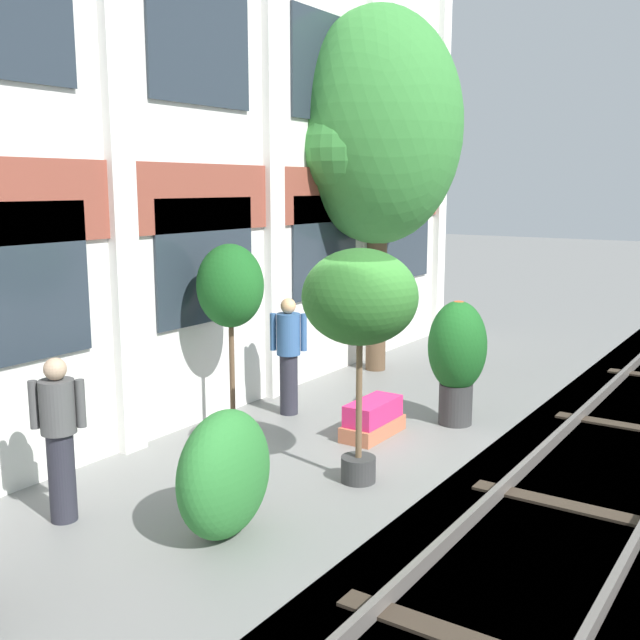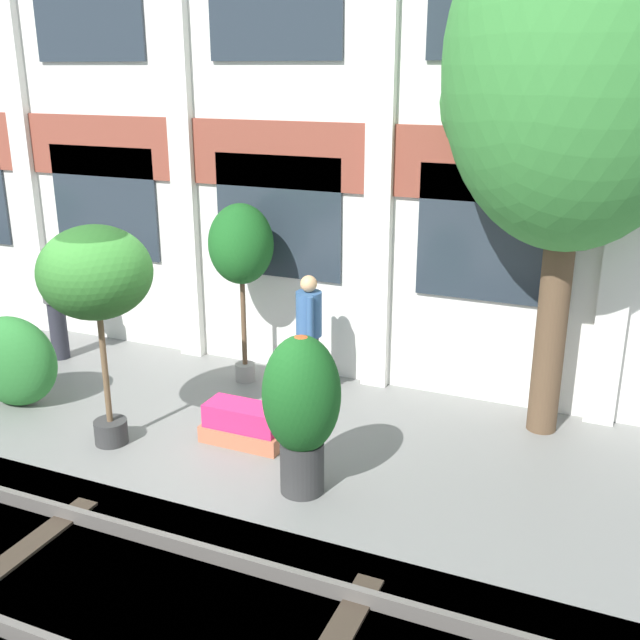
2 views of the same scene
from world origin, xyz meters
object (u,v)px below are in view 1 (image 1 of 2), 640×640
(resident_watching_tracks, at_px, (289,352))
(topiary_hedge, at_px, (225,474))
(potted_plant_tall_urn, at_px, (230,290))
(potted_plant_terracotta_small, at_px, (360,302))
(broadleaf_tree, at_px, (378,133))
(resident_by_doorway, at_px, (59,435))
(potted_plant_glazed_jar, at_px, (457,351))
(potted_plant_square_trough, at_px, (373,419))

(resident_watching_tracks, height_order, topiary_hedge, resident_watching_tracks)
(potted_plant_tall_urn, relative_size, potted_plant_terracotta_small, 0.97)
(broadleaf_tree, bearing_deg, topiary_hedge, -162.65)
(potted_plant_tall_urn, bearing_deg, potted_plant_terracotta_small, -103.53)
(potted_plant_terracotta_small, height_order, resident_by_doorway, potted_plant_terracotta_small)
(resident_by_doorway, distance_m, resident_watching_tracks, 4.08)
(potted_plant_glazed_jar, relative_size, topiary_hedge, 1.41)
(potted_plant_glazed_jar, xyz_separation_m, potted_plant_square_trough, (-1.08, 0.70, -0.81))
(potted_plant_square_trough, height_order, topiary_hedge, topiary_hedge)
(resident_by_doorway, relative_size, topiary_hedge, 1.34)
(potted_plant_square_trough, distance_m, topiary_hedge, 3.29)
(broadleaf_tree, distance_m, topiary_hedge, 7.62)
(broadleaf_tree, relative_size, potted_plant_tall_urn, 2.47)
(potted_plant_tall_urn, xyz_separation_m, potted_plant_glazed_jar, (1.97, -2.35, -0.89))
(potted_plant_tall_urn, distance_m, topiary_hedge, 3.31)
(broadleaf_tree, relative_size, potted_plant_glazed_jar, 3.61)
(potted_plant_glazed_jar, bearing_deg, potted_plant_terracotta_small, 178.48)
(potted_plant_glazed_jar, bearing_deg, resident_by_doorway, 158.27)
(potted_plant_terracotta_small, xyz_separation_m, topiary_hedge, (-1.82, 0.38, -1.43))
(potted_plant_terracotta_small, distance_m, topiary_hedge, 2.34)
(topiary_hedge, bearing_deg, broadleaf_tree, 17.35)
(resident_by_doorway, relative_size, resident_watching_tracks, 0.97)
(potted_plant_tall_urn, bearing_deg, topiary_hedge, -141.19)
(broadleaf_tree, xyz_separation_m, potted_plant_terracotta_small, (-4.62, -2.39, -2.11))
(potted_plant_tall_urn, height_order, potted_plant_square_trough, potted_plant_tall_urn)
(potted_plant_square_trough, xyz_separation_m, resident_watching_tracks, (0.17, 1.49, 0.68))
(potted_plant_tall_urn, distance_m, potted_plant_square_trough, 2.53)
(resident_watching_tracks, bearing_deg, potted_plant_tall_urn, -36.43)
(broadleaf_tree, height_order, resident_by_doorway, broadleaf_tree)
(potted_plant_terracotta_small, distance_m, resident_by_doorway, 3.32)
(potted_plant_glazed_jar, xyz_separation_m, potted_plant_terracotta_small, (-2.52, 0.07, 1.00))
(resident_by_doorway, bearing_deg, potted_plant_terracotta_small, 102.80)
(broadleaf_tree, relative_size, resident_by_doorway, 3.78)
(potted_plant_square_trough, bearing_deg, broadleaf_tree, 28.91)
(potted_plant_square_trough, bearing_deg, topiary_hedge, -175.54)
(broadleaf_tree, bearing_deg, resident_by_doorway, -176.18)
(resident_by_doorway, bearing_deg, potted_plant_tall_urn, 147.62)
(potted_plant_tall_urn, xyz_separation_m, resident_by_doorway, (-3.01, -0.36, -1.04))
(broadleaf_tree, bearing_deg, potted_plant_terracotta_small, -152.67)
(potted_plant_glazed_jar, height_order, potted_plant_square_trough, potted_plant_glazed_jar)
(broadleaf_tree, xyz_separation_m, potted_plant_tall_urn, (-4.08, -0.11, -2.21))
(potted_plant_terracotta_small, height_order, topiary_hedge, potted_plant_terracotta_small)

